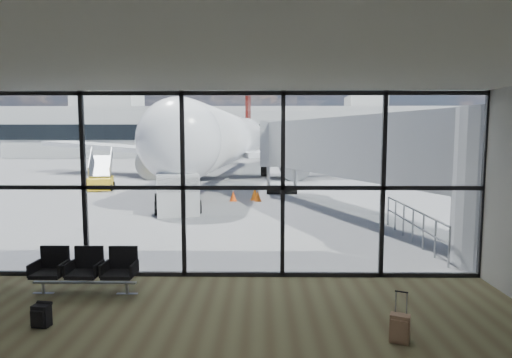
{
  "coord_description": "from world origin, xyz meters",
  "views": [
    {
      "loc": [
        0.69,
        -10.2,
        3.44
      ],
      "look_at": [
        0.52,
        3.0,
        2.11
      ],
      "focal_mm": 30.0,
      "sensor_mm": 36.0,
      "label": 1
    }
  ],
  "objects_px": {
    "airliner": "(230,139)",
    "mobile_stairs": "(100,181)",
    "suitcase": "(400,328)",
    "service_van": "(177,190)",
    "seating_row": "(87,268)",
    "belt_loader": "(179,173)",
    "backpack": "(41,316)"
  },
  "relations": [
    {
      "from": "airliner",
      "to": "mobile_stairs",
      "type": "distance_m",
      "value": 13.15
    },
    {
      "from": "suitcase",
      "to": "service_van",
      "type": "bearing_deg",
      "value": 140.01
    },
    {
      "from": "suitcase",
      "to": "mobile_stairs",
      "type": "xyz_separation_m",
      "value": [
        -12.71,
        20.46,
        0.25
      ]
    },
    {
      "from": "seating_row",
      "to": "airliner",
      "type": "relative_size",
      "value": 0.06
    },
    {
      "from": "seating_row",
      "to": "belt_loader",
      "type": "relative_size",
      "value": 0.53
    },
    {
      "from": "service_van",
      "to": "airliner",
      "type": "bearing_deg",
      "value": 72.48
    },
    {
      "from": "backpack",
      "to": "airliner",
      "type": "distance_m",
      "value": 30.47
    },
    {
      "from": "backpack",
      "to": "airliner",
      "type": "height_order",
      "value": "airliner"
    },
    {
      "from": "backpack",
      "to": "suitcase",
      "type": "bearing_deg",
      "value": 4.46
    },
    {
      "from": "backpack",
      "to": "suitcase",
      "type": "distance_m",
      "value": 6.29
    },
    {
      "from": "airliner",
      "to": "suitcase",
      "type": "bearing_deg",
      "value": -77.23
    },
    {
      "from": "belt_loader",
      "to": "mobile_stairs",
      "type": "relative_size",
      "value": 1.31
    },
    {
      "from": "seating_row",
      "to": "airliner",
      "type": "xyz_separation_m",
      "value": [
        1.08,
        28.54,
        2.63
      ]
    },
    {
      "from": "seating_row",
      "to": "service_van",
      "type": "relative_size",
      "value": 0.51
    },
    {
      "from": "service_van",
      "to": "belt_loader",
      "type": "relative_size",
      "value": 1.03
    },
    {
      "from": "backpack",
      "to": "airliner",
      "type": "bearing_deg",
      "value": 96.92
    },
    {
      "from": "airliner",
      "to": "service_van",
      "type": "xyz_separation_m",
      "value": [
        -1.18,
        -18.04,
        -2.26
      ]
    },
    {
      "from": "airliner",
      "to": "belt_loader",
      "type": "height_order",
      "value": "airliner"
    },
    {
      "from": "service_van",
      "to": "backpack",
      "type": "bearing_deg",
      "value": -103.91
    },
    {
      "from": "seating_row",
      "to": "suitcase",
      "type": "height_order",
      "value": "seating_row"
    },
    {
      "from": "seating_row",
      "to": "mobile_stairs",
      "type": "height_order",
      "value": "mobile_stairs"
    },
    {
      "from": "airliner",
      "to": "belt_loader",
      "type": "relative_size",
      "value": 9.45
    },
    {
      "from": "suitcase",
      "to": "belt_loader",
      "type": "xyz_separation_m",
      "value": [
        -8.6,
        25.68,
        0.37
      ]
    },
    {
      "from": "suitcase",
      "to": "airliner",
      "type": "bearing_deg",
      "value": 123.3
    },
    {
      "from": "mobile_stairs",
      "to": "airliner",
      "type": "bearing_deg",
      "value": 39.17
    },
    {
      "from": "belt_loader",
      "to": "backpack",
      "type": "bearing_deg",
      "value": -107.47
    },
    {
      "from": "airliner",
      "to": "mobile_stairs",
      "type": "xyz_separation_m",
      "value": [
        -7.65,
        -10.36,
        -2.67
      ]
    },
    {
      "from": "seating_row",
      "to": "belt_loader",
      "type": "xyz_separation_m",
      "value": [
        -2.45,
        23.4,
        0.08
      ]
    },
    {
      "from": "seating_row",
      "to": "suitcase",
      "type": "bearing_deg",
      "value": -19.93
    },
    {
      "from": "seating_row",
      "to": "airliner",
      "type": "height_order",
      "value": "airliner"
    },
    {
      "from": "suitcase",
      "to": "belt_loader",
      "type": "relative_size",
      "value": 0.2
    },
    {
      "from": "belt_loader",
      "to": "mobile_stairs",
      "type": "bearing_deg",
      "value": -151.02
    }
  ]
}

